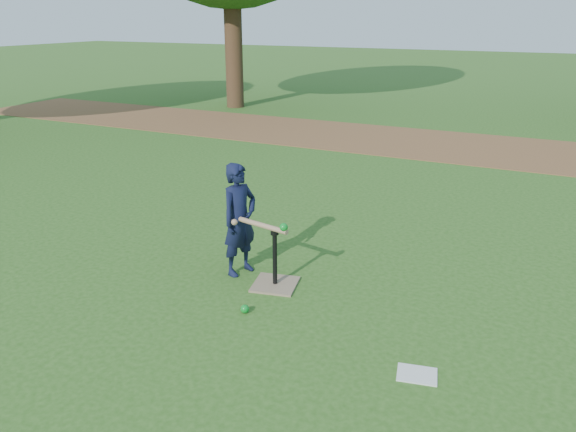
% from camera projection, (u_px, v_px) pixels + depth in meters
% --- Properties ---
extents(ground, '(80.00, 80.00, 0.00)m').
position_uv_depth(ground, '(236.00, 290.00, 5.58)').
color(ground, '#285116').
rests_on(ground, ground).
extents(dirt_strip, '(24.00, 3.00, 0.01)m').
position_uv_depth(dirt_strip, '(418.00, 143.00, 11.92)').
color(dirt_strip, brown).
rests_on(dirt_strip, ground).
extents(child, '(0.39, 0.50, 1.19)m').
position_uv_depth(child, '(239.00, 220.00, 5.78)').
color(child, black).
rests_on(child, ground).
extents(wiffle_ball_ground, '(0.08, 0.08, 0.08)m').
position_uv_depth(wiffle_ball_ground, '(245.00, 309.00, 5.15)').
color(wiffle_ball_ground, '#0C8423').
rests_on(wiffle_ball_ground, ground).
extents(clipboard, '(0.34, 0.29, 0.01)m').
position_uv_depth(clipboard, '(417.00, 374.00, 4.27)').
color(clipboard, silver).
rests_on(clipboard, ground).
extents(batting_tee, '(0.51, 0.51, 0.61)m').
position_uv_depth(batting_tee, '(275.00, 275.00, 5.65)').
color(batting_tee, '#8B7258').
rests_on(batting_tee, ground).
extents(swing_action, '(0.63, 0.20, 0.12)m').
position_uv_depth(swing_action, '(264.00, 225.00, 5.47)').
color(swing_action, '#A57E60').
rests_on(swing_action, ground).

